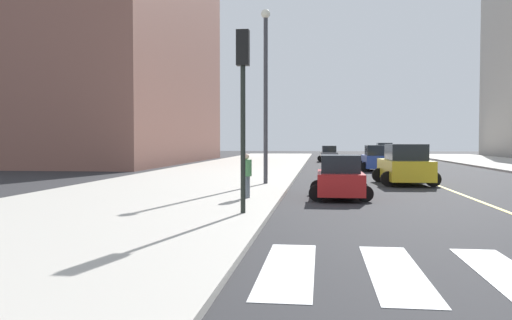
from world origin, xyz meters
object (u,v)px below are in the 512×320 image
at_px(car_green_sixth, 398,155).
at_px(street_lamp, 266,82).
at_px(car_yellow_second, 405,166).
at_px(traffic_light_far_corner, 243,86).
at_px(pedestrian_walking_west, 246,174).
at_px(car_blue_fifth, 377,159).
at_px(car_gray_nearest, 329,154).
at_px(car_red_fourth, 340,178).
at_px(car_white_third, 385,151).

relative_size(car_green_sixth, street_lamp, 0.47).
xyz_separation_m(car_yellow_second, traffic_light_far_corner, (-6.43, -12.42, 2.82)).
bearing_deg(pedestrian_walking_west, car_blue_fifth, 4.26).
height_order(car_blue_fifth, traffic_light_far_corner, traffic_light_far_corner).
distance_m(car_gray_nearest, pedestrian_walking_west, 37.54).
bearing_deg(car_red_fourth, car_blue_fifth, 80.01).
bearing_deg(car_blue_fifth, car_red_fourth, -101.28).
distance_m(car_red_fourth, car_blue_fifth, 19.25).
distance_m(car_blue_fifth, pedestrian_walking_west, 21.72).
bearing_deg(traffic_light_far_corner, car_gray_nearest, 85.79).
bearing_deg(car_red_fourth, car_gray_nearest, 89.91).
relative_size(car_red_fourth, pedestrian_walking_west, 2.34).
bearing_deg(car_yellow_second, street_lamp, -166.06).
xyz_separation_m(car_white_third, car_green_sixth, (-0.12, -11.98, -0.12)).
xyz_separation_m(car_white_third, traffic_light_far_corner, (-9.86, -49.98, 2.85)).
relative_size(car_white_third, car_blue_fifth, 1.04).
bearing_deg(car_gray_nearest, car_green_sixth, -27.54).
height_order(car_white_third, car_red_fourth, car_white_third).
height_order(car_white_third, car_blue_fifth, car_white_third).
bearing_deg(car_gray_nearest, car_yellow_second, -85.22).
bearing_deg(car_yellow_second, car_red_fourth, -119.59).
relative_size(car_gray_nearest, street_lamp, 0.46).
distance_m(pedestrian_walking_west, street_lamp, 7.65).
bearing_deg(car_gray_nearest, car_white_third, 50.19).
bearing_deg(traffic_light_far_corner, car_blue_fifth, 75.58).
relative_size(traffic_light_far_corner, street_lamp, 0.62).
relative_size(car_white_third, traffic_light_far_corner, 0.86).
bearing_deg(street_lamp, car_blue_fifth, 64.43).
relative_size(car_green_sixth, traffic_light_far_corner, 0.76).
relative_size(car_gray_nearest, car_green_sixth, 0.98).
bearing_deg(traffic_light_far_corner, pedestrian_walking_west, 96.87).
relative_size(car_gray_nearest, car_yellow_second, 0.83).
bearing_deg(car_white_third, car_green_sixth, 90.05).
xyz_separation_m(car_yellow_second, car_green_sixth, (3.31, 25.58, -0.15)).
distance_m(car_red_fourth, pedestrian_walking_west, 3.79).
relative_size(car_white_third, street_lamp, 0.53).
xyz_separation_m(car_red_fourth, street_lamp, (-3.38, 4.84, 4.24)).
bearing_deg(car_yellow_second, traffic_light_far_corner, -120.06).
distance_m(car_yellow_second, pedestrian_walking_west, 11.01).
bearing_deg(car_blue_fifth, pedestrian_walking_west, -109.33).
height_order(car_gray_nearest, car_green_sixth, car_green_sixth).
bearing_deg(car_green_sixth, traffic_light_far_corner, 73.53).
bearing_deg(car_gray_nearest, street_lamp, -98.39).
xyz_separation_m(car_green_sixth, street_lamp, (-10.19, -27.64, 4.21)).
xyz_separation_m(car_yellow_second, street_lamp, (-6.88, -2.06, 4.06)).
xyz_separation_m(car_blue_fifth, pedestrian_walking_west, (-6.75, -20.64, 0.14)).
bearing_deg(traffic_light_far_corner, car_yellow_second, 62.64).
bearing_deg(pedestrian_walking_west, traffic_light_far_corner, -150.75).
distance_m(car_gray_nearest, car_yellow_second, 28.99).
relative_size(traffic_light_far_corner, pedestrian_walking_west, 3.24).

